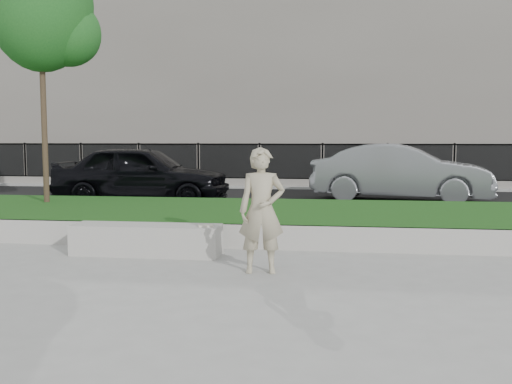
# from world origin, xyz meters

# --- Properties ---
(ground) EXTENTS (90.00, 90.00, 0.00)m
(ground) POSITION_xyz_m (0.00, 0.00, 0.00)
(ground) COLOR gray
(ground) RESTS_ON ground
(grass_bank) EXTENTS (34.00, 4.00, 0.40)m
(grass_bank) POSITION_xyz_m (0.00, 3.00, 0.20)
(grass_bank) COLOR #16360D
(grass_bank) RESTS_ON ground
(grass_kerb) EXTENTS (34.00, 0.08, 0.40)m
(grass_kerb) POSITION_xyz_m (0.00, 1.04, 0.20)
(grass_kerb) COLOR #A7A49C
(grass_kerb) RESTS_ON ground
(street) EXTENTS (34.00, 7.00, 0.04)m
(street) POSITION_xyz_m (0.00, 8.50, 0.02)
(street) COLOR black
(street) RESTS_ON ground
(far_pavement) EXTENTS (34.00, 3.00, 0.12)m
(far_pavement) POSITION_xyz_m (0.00, 13.00, 0.06)
(far_pavement) COLOR gray
(far_pavement) RESTS_ON ground
(iron_fence) EXTENTS (32.00, 0.30, 1.50)m
(iron_fence) POSITION_xyz_m (0.00, 12.00, 0.54)
(iron_fence) COLOR slate
(iron_fence) RESTS_ON far_pavement
(building_facade) EXTENTS (34.00, 10.00, 10.00)m
(building_facade) POSITION_xyz_m (0.00, 20.00, 5.00)
(building_facade) COLOR slate
(building_facade) RESTS_ON ground
(stone_bench) EXTENTS (2.27, 0.57, 0.46)m
(stone_bench) POSITION_xyz_m (-0.83, 0.40, 0.23)
(stone_bench) COLOR #A7A49C
(stone_bench) RESTS_ON ground
(man) EXTENTS (0.65, 0.47, 1.65)m
(man) POSITION_xyz_m (1.05, -0.50, 0.82)
(man) COLOR tan
(man) RESTS_ON ground
(book) EXTENTS (0.26, 0.22, 0.02)m
(book) POSITION_xyz_m (0.10, 0.33, 0.48)
(book) COLOR beige
(book) RESTS_ON stone_bench
(young_tree) EXTENTS (2.30, 2.20, 5.62)m
(young_tree) POSITION_xyz_m (-4.09, 3.71, 4.49)
(young_tree) COLOR #38281C
(young_tree) RESTS_ON grass_bank
(car_dark) EXTENTS (4.63, 1.92, 1.57)m
(car_dark) POSITION_xyz_m (-3.02, 6.60, 0.82)
(car_dark) COLOR black
(car_dark) RESTS_ON street
(car_silver) EXTENTS (5.03, 2.47, 1.58)m
(car_silver) POSITION_xyz_m (3.83, 8.19, 0.83)
(car_silver) COLOR gray
(car_silver) RESTS_ON street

